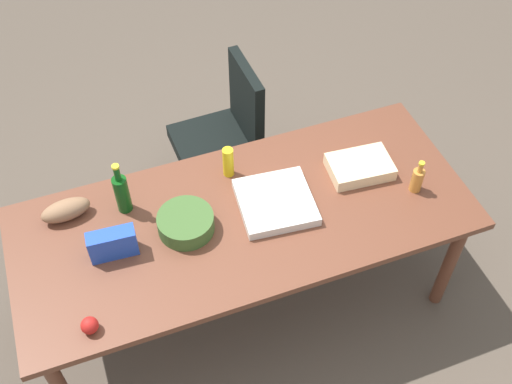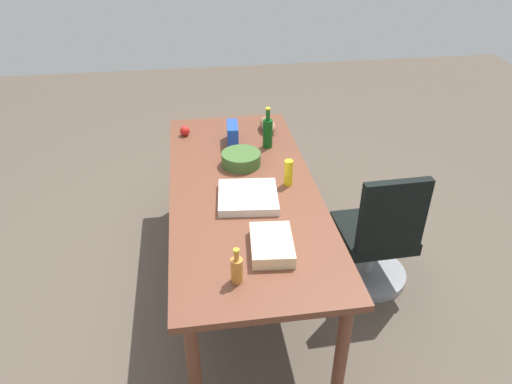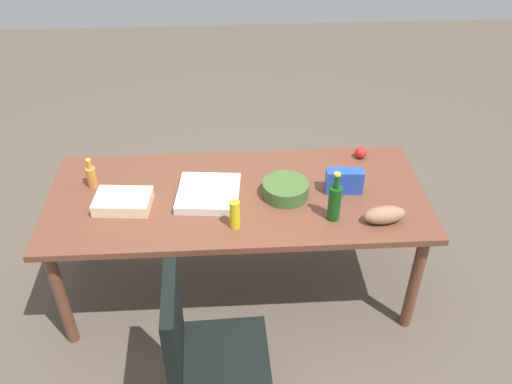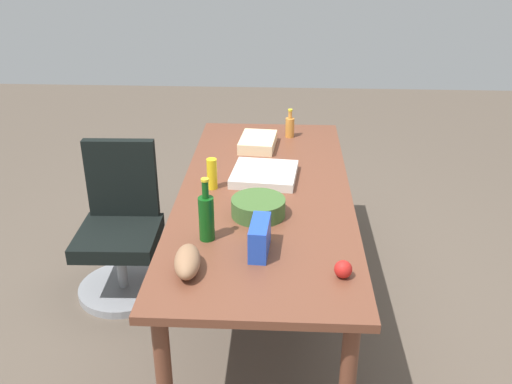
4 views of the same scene
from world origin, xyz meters
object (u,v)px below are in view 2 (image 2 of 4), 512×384
Objects in this scene: dressing_bottle at (237,269)px; sheet_cake at (272,245)px; office_chair at (375,243)px; apple_red at (185,131)px; conference_table at (243,196)px; pizza_box at (248,197)px; bread_loaf at (268,125)px; mustard_bottle at (288,173)px; salad_bowl at (241,159)px; wine_bottle at (268,132)px; chip_bag_blue at (232,134)px.

dressing_bottle reaches higher than sheet_cake.
office_chair is 1.06m from sheet_cake.
apple_red is 0.24× the size of sheet_cake.
conference_table is 7.05× the size of sheet_cake.
bread_loaf is at bearing -10.76° from pizza_box.
dressing_bottle reaches higher than mustard_bottle.
conference_table is at bearing 175.50° from salad_bowl.
bread_loaf is (0.98, 0.59, 0.48)m from office_chair.
office_chair reaches higher than conference_table.
salad_bowl is (-0.52, 0.27, -0.00)m from bread_loaf.
conference_table is at bearing -156.51° from apple_red.
wine_bottle is (0.53, -0.25, 0.20)m from conference_table.
mustard_bottle is (0.15, -0.28, 0.06)m from pizza_box.
sheet_cake is at bearing 171.25° from bread_loaf.
dressing_bottle is 0.95m from mustard_bottle.
salad_bowl reaches higher than apple_red.
office_chair is 5.39× the size of mustard_bottle.
bread_loaf is at bearing -9.69° from wine_bottle.
chip_bag_blue is (0.66, 0.29, -0.01)m from mustard_bottle.
chip_bag_blue reaches higher than pizza_box.
wine_bottle is at bearing -8.53° from sheet_cake.
office_chair is at bearing -117.71° from salad_bowl.
dressing_bottle is 1.17m from salad_bowl.
sheet_cake is (-1.47, 0.23, -0.02)m from bread_loaf.
apple_red is 0.40m from chip_bag_blue.
office_chair is (-0.17, -0.89, -0.35)m from conference_table.
conference_table is at bearing -179.73° from chip_bag_blue.
dressing_bottle is at bearing 135.18° from sheet_cake.
apple_red is 0.35× the size of chip_bag_blue.
bread_loaf is (0.98, -0.29, 0.03)m from pizza_box.
salad_bowl is 0.85× the size of sheet_cake.
conference_table is 0.20m from pizza_box.
salad_bowl is 0.34m from wine_bottle.
wine_bottle is at bearing -25.07° from conference_table.
apple_red is (0.01, 0.65, -0.01)m from bread_loaf.
bread_loaf is 1.09× the size of chip_bag_blue.
bread_loaf is 0.35m from chip_bag_blue.
bread_loaf is 0.88× the size of salad_bowl.
sheet_cake is at bearing 120.91° from office_chair.
chip_bag_blue is at bearing 24.13° from mustard_bottle.
bread_loaf is at bearing -8.75° from sheet_cake.
chip_bag_blue reaches higher than apple_red.
wine_bottle is at bearing 170.31° from bread_loaf.
conference_table is 6.27× the size of pizza_box.
pizza_box is at bearing -179.13° from chip_bag_blue.
dressing_bottle is at bearing 172.13° from salad_bowl.
pizza_box is at bearing -11.80° from dressing_bottle.
sheet_cake is at bearing -163.93° from apple_red.
conference_table is 0.62m from wine_bottle.
wine_bottle is (1.19, -0.18, 0.08)m from sheet_cake.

